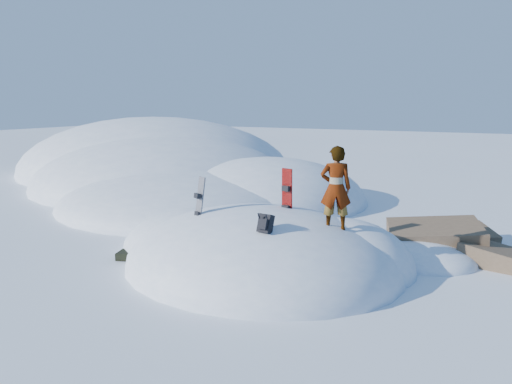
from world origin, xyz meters
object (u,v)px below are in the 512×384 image
at_px(snowboard_red, 287,200).
at_px(person, 336,188).
at_px(snowboard_dark, 199,207).
at_px(backpack, 265,224).

xyz_separation_m(snowboard_red, person, (1.42, -0.51, 0.50)).
bearing_deg(snowboard_dark, snowboard_red, 60.24).
distance_m(snowboard_red, person, 1.59).
bearing_deg(backpack, snowboard_red, 104.84).
distance_m(backpack, person, 1.84).
relative_size(snowboard_dark, backpack, 3.14).
bearing_deg(backpack, person, 55.15).
height_order(snowboard_dark, person, person).
distance_m(snowboard_red, snowboard_dark, 2.17).
height_order(snowboard_dark, backpack, snowboard_dark).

